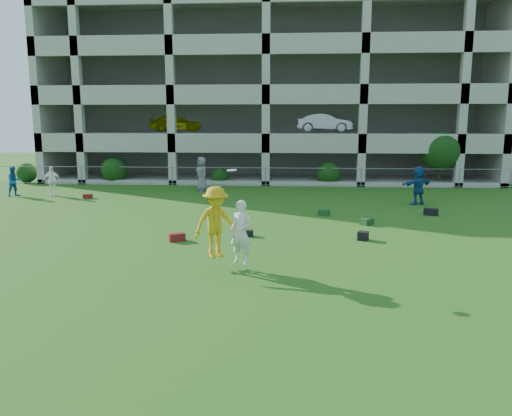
# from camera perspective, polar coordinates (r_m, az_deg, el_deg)

# --- Properties ---
(ground) EXTENTS (100.00, 100.00, 0.00)m
(ground) POSITION_cam_1_polar(r_m,az_deg,el_deg) (13.20, -3.05, -8.25)
(ground) COLOR #235114
(ground) RESTS_ON ground
(bystander_a) EXTENTS (0.99, 1.00, 1.63)m
(bystander_a) POSITION_cam_1_polar(r_m,az_deg,el_deg) (30.43, -25.91, 2.75)
(bystander_a) COLOR #205593
(bystander_a) RESTS_ON ground
(bystander_b) EXTENTS (1.05, 0.73, 1.65)m
(bystander_b) POSITION_cam_1_polar(r_m,az_deg,el_deg) (29.71, -22.30, 2.87)
(bystander_b) COLOR white
(bystander_b) RESTS_ON ground
(bystander_c) EXTENTS (1.09, 1.18, 2.02)m
(bystander_c) POSITION_cam_1_polar(r_m,az_deg,el_deg) (29.49, -6.22, 3.88)
(bystander_c) COLOR slate
(bystander_c) RESTS_ON ground
(bystander_d) EXTENTS (1.81, 1.35, 1.90)m
(bystander_d) POSITION_cam_1_polar(r_m,az_deg,el_deg) (25.92, 18.07, 2.47)
(bystander_d) COLOR navy
(bystander_d) RESTS_ON ground
(bag_red_a) EXTENTS (0.63, 0.52, 0.28)m
(bag_red_a) POSITION_cam_1_polar(r_m,az_deg,el_deg) (17.49, -9.03, -3.31)
(bag_red_a) COLOR #5F1E10
(bag_red_a) RESTS_ON ground
(bag_black_b) EXTENTS (0.42, 0.28, 0.22)m
(bag_black_b) POSITION_cam_1_polar(r_m,az_deg,el_deg) (18.01, -0.94, -2.89)
(bag_black_b) COLOR black
(bag_black_b) RESTS_ON ground
(bag_green_c) EXTENTS (0.60, 0.60, 0.26)m
(bag_green_c) POSITION_cam_1_polar(r_m,az_deg,el_deg) (20.46, 12.56, -1.51)
(bag_green_c) COLOR #133416
(bag_green_c) RESTS_ON ground
(crate_d) EXTENTS (0.44, 0.44, 0.30)m
(crate_d) POSITION_cam_1_polar(r_m,az_deg,el_deg) (17.82, 12.14, -3.13)
(crate_d) COLOR black
(crate_d) RESTS_ON ground
(bag_black_e) EXTENTS (0.67, 0.50, 0.30)m
(bag_black_e) POSITION_cam_1_polar(r_m,az_deg,el_deg) (23.25, 19.37, -0.42)
(bag_black_e) COLOR black
(bag_black_e) RESTS_ON ground
(bag_red_f) EXTENTS (0.48, 0.32, 0.24)m
(bag_red_f) POSITION_cam_1_polar(r_m,az_deg,el_deg) (28.17, -18.68, 1.30)
(bag_red_f) COLOR #520E16
(bag_red_f) RESTS_ON ground
(bag_green_g) EXTENTS (0.55, 0.40, 0.25)m
(bag_green_g) POSITION_cam_1_polar(r_m,az_deg,el_deg) (22.10, 7.76, -0.53)
(bag_green_g) COLOR #163D18
(bag_green_g) RESTS_ON ground
(frisbee_contest) EXTENTS (1.84, 1.36, 2.63)m
(frisbee_contest) POSITION_cam_1_polar(r_m,az_deg,el_deg) (13.92, -4.02, -1.87)
(frisbee_contest) COLOR gold
(frisbee_contest) RESTS_ON ground
(parking_garage) EXTENTS (30.00, 14.00, 12.00)m
(parking_garage) POSITION_cam_1_polar(r_m,az_deg,el_deg) (40.21, 1.74, 12.69)
(parking_garage) COLOR #9E998C
(parking_garage) RESTS_ON ground
(fence) EXTENTS (36.06, 0.06, 1.20)m
(fence) POSITION_cam_1_polar(r_m,az_deg,el_deg) (31.67, 1.09, 3.63)
(fence) COLOR gray
(fence) RESTS_ON ground
(shrub_row) EXTENTS (34.38, 2.52, 3.50)m
(shrub_row) POSITION_cam_1_polar(r_m,az_deg,el_deg) (32.39, 9.34, 5.24)
(shrub_row) COLOR #163D11
(shrub_row) RESTS_ON ground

